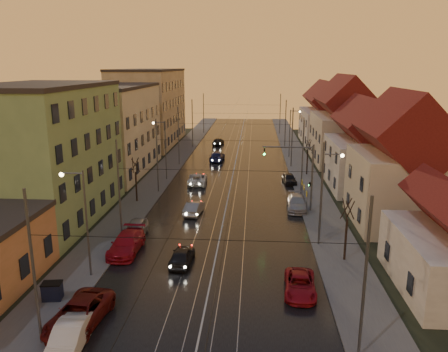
% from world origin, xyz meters
% --- Properties ---
extents(ground, '(160.00, 160.00, 0.00)m').
position_xyz_m(ground, '(0.00, 0.00, 0.00)').
color(ground, black).
rests_on(ground, ground).
extents(road, '(16.00, 120.00, 0.04)m').
position_xyz_m(road, '(0.00, 40.00, 0.02)').
color(road, black).
rests_on(road, ground).
extents(sidewalk_left, '(4.00, 120.00, 0.15)m').
position_xyz_m(sidewalk_left, '(-10.00, 40.00, 0.07)').
color(sidewalk_left, '#4C4C4C').
rests_on(sidewalk_left, ground).
extents(sidewalk_right, '(4.00, 120.00, 0.15)m').
position_xyz_m(sidewalk_right, '(10.00, 40.00, 0.07)').
color(sidewalk_right, '#4C4C4C').
rests_on(sidewalk_right, ground).
extents(tram_rail_0, '(0.06, 120.00, 0.03)m').
position_xyz_m(tram_rail_0, '(-2.20, 40.00, 0.06)').
color(tram_rail_0, gray).
rests_on(tram_rail_0, road).
extents(tram_rail_1, '(0.06, 120.00, 0.03)m').
position_xyz_m(tram_rail_1, '(-0.77, 40.00, 0.06)').
color(tram_rail_1, gray).
rests_on(tram_rail_1, road).
extents(tram_rail_2, '(0.06, 120.00, 0.03)m').
position_xyz_m(tram_rail_2, '(0.77, 40.00, 0.06)').
color(tram_rail_2, gray).
rests_on(tram_rail_2, road).
extents(tram_rail_3, '(0.06, 120.00, 0.03)m').
position_xyz_m(tram_rail_3, '(2.20, 40.00, 0.06)').
color(tram_rail_3, gray).
rests_on(tram_rail_3, road).
extents(apartment_left_1, '(10.00, 18.00, 13.00)m').
position_xyz_m(apartment_left_1, '(-17.50, 14.00, 6.50)').
color(apartment_left_1, '#6C8F5B').
rests_on(apartment_left_1, ground).
extents(apartment_left_2, '(10.00, 20.00, 12.00)m').
position_xyz_m(apartment_left_2, '(-17.50, 34.00, 6.00)').
color(apartment_left_2, beige).
rests_on(apartment_left_2, ground).
extents(apartment_left_3, '(10.00, 24.00, 14.00)m').
position_xyz_m(apartment_left_3, '(-17.50, 58.00, 7.00)').
color(apartment_left_3, '#92805E').
rests_on(apartment_left_3, ground).
extents(house_right_1, '(8.67, 10.20, 10.80)m').
position_xyz_m(house_right_1, '(17.00, 15.00, 5.45)').
color(house_right_1, '#C2B595').
rests_on(house_right_1, ground).
extents(house_right_2, '(9.18, 12.24, 9.20)m').
position_xyz_m(house_right_2, '(17.00, 28.00, 4.64)').
color(house_right_2, '#B8B3AA').
rests_on(house_right_2, ground).
extents(house_right_3, '(9.18, 14.28, 11.50)m').
position_xyz_m(house_right_3, '(17.00, 43.00, 5.80)').
color(house_right_3, '#C2B595').
rests_on(house_right_3, ground).
extents(house_right_4, '(9.18, 16.32, 10.00)m').
position_xyz_m(house_right_4, '(17.00, 61.00, 5.05)').
color(house_right_4, '#B8B3AA').
rests_on(house_right_4, ground).
extents(catenary_pole_l_0, '(0.16, 0.16, 9.00)m').
position_xyz_m(catenary_pole_l_0, '(-8.60, -6.00, 4.50)').
color(catenary_pole_l_0, '#595B60').
rests_on(catenary_pole_l_0, ground).
extents(catenary_pole_r_0, '(0.16, 0.16, 9.00)m').
position_xyz_m(catenary_pole_r_0, '(8.60, -6.00, 4.50)').
color(catenary_pole_r_0, '#595B60').
rests_on(catenary_pole_r_0, ground).
extents(catenary_pole_l_1, '(0.16, 0.16, 9.00)m').
position_xyz_m(catenary_pole_l_1, '(-8.60, 9.00, 4.50)').
color(catenary_pole_l_1, '#595B60').
rests_on(catenary_pole_l_1, ground).
extents(catenary_pole_r_1, '(0.16, 0.16, 9.00)m').
position_xyz_m(catenary_pole_r_1, '(8.60, 9.00, 4.50)').
color(catenary_pole_r_1, '#595B60').
rests_on(catenary_pole_r_1, ground).
extents(catenary_pole_l_2, '(0.16, 0.16, 9.00)m').
position_xyz_m(catenary_pole_l_2, '(-8.60, 24.00, 4.50)').
color(catenary_pole_l_2, '#595B60').
rests_on(catenary_pole_l_2, ground).
extents(catenary_pole_r_2, '(0.16, 0.16, 9.00)m').
position_xyz_m(catenary_pole_r_2, '(8.60, 24.00, 4.50)').
color(catenary_pole_r_2, '#595B60').
rests_on(catenary_pole_r_2, ground).
extents(catenary_pole_l_3, '(0.16, 0.16, 9.00)m').
position_xyz_m(catenary_pole_l_3, '(-8.60, 39.00, 4.50)').
color(catenary_pole_l_3, '#595B60').
rests_on(catenary_pole_l_3, ground).
extents(catenary_pole_r_3, '(0.16, 0.16, 9.00)m').
position_xyz_m(catenary_pole_r_3, '(8.60, 39.00, 4.50)').
color(catenary_pole_r_3, '#595B60').
rests_on(catenary_pole_r_3, ground).
extents(catenary_pole_l_4, '(0.16, 0.16, 9.00)m').
position_xyz_m(catenary_pole_l_4, '(-8.60, 54.00, 4.50)').
color(catenary_pole_l_4, '#595B60').
rests_on(catenary_pole_l_4, ground).
extents(catenary_pole_r_4, '(0.16, 0.16, 9.00)m').
position_xyz_m(catenary_pole_r_4, '(8.60, 54.00, 4.50)').
color(catenary_pole_r_4, '#595B60').
rests_on(catenary_pole_r_4, ground).
extents(catenary_pole_l_5, '(0.16, 0.16, 9.00)m').
position_xyz_m(catenary_pole_l_5, '(-8.60, 72.00, 4.50)').
color(catenary_pole_l_5, '#595B60').
rests_on(catenary_pole_l_5, ground).
extents(catenary_pole_r_5, '(0.16, 0.16, 9.00)m').
position_xyz_m(catenary_pole_r_5, '(8.60, 72.00, 4.50)').
color(catenary_pole_r_5, '#595B60').
rests_on(catenary_pole_r_5, ground).
extents(street_lamp_0, '(1.75, 0.32, 8.00)m').
position_xyz_m(street_lamp_0, '(-9.10, 2.00, 4.89)').
color(street_lamp_0, '#595B60').
rests_on(street_lamp_0, ground).
extents(street_lamp_1, '(1.75, 0.32, 8.00)m').
position_xyz_m(street_lamp_1, '(9.10, 10.00, 4.89)').
color(street_lamp_1, '#595B60').
rests_on(street_lamp_1, ground).
extents(street_lamp_2, '(1.75, 0.32, 8.00)m').
position_xyz_m(street_lamp_2, '(-9.10, 30.00, 4.89)').
color(street_lamp_2, '#595B60').
rests_on(street_lamp_2, ground).
extents(street_lamp_3, '(1.75, 0.32, 8.00)m').
position_xyz_m(street_lamp_3, '(9.10, 46.00, 4.89)').
color(street_lamp_3, '#595B60').
rests_on(street_lamp_3, ground).
extents(traffic_light_mast, '(5.30, 0.32, 7.20)m').
position_xyz_m(traffic_light_mast, '(7.99, 18.00, 4.60)').
color(traffic_light_mast, '#595B60').
rests_on(traffic_light_mast, ground).
extents(bare_tree_0, '(1.09, 1.09, 5.11)m').
position_xyz_m(bare_tree_0, '(-10.20, 20.00, 2.49)').
color(bare_tree_0, black).
rests_on(bare_tree_0, ground).
extents(bare_tree_1, '(1.09, 1.09, 5.11)m').
position_xyz_m(bare_tree_1, '(10.20, 6.00, 2.49)').
color(bare_tree_1, black).
rests_on(bare_tree_1, ground).
extents(bare_tree_2, '(1.09, 1.09, 5.11)m').
position_xyz_m(bare_tree_2, '(10.40, 34.00, 2.49)').
color(bare_tree_2, black).
rests_on(bare_tree_2, ground).
extents(driving_car_0, '(1.73, 4.02, 1.35)m').
position_xyz_m(driving_car_0, '(-2.52, 4.62, 0.68)').
color(driving_car_0, black).
rests_on(driving_car_0, ground).
extents(driving_car_1, '(1.87, 4.25, 1.36)m').
position_xyz_m(driving_car_1, '(-3.17, 16.35, 0.68)').
color(driving_car_1, gray).
rests_on(driving_car_1, ground).
extents(driving_car_2, '(2.56, 5.13, 1.40)m').
position_xyz_m(driving_car_2, '(-4.35, 28.15, 0.70)').
color(driving_car_2, silver).
rests_on(driving_car_2, ground).
extents(driving_car_3, '(2.31, 5.28, 1.51)m').
position_xyz_m(driving_car_3, '(-3.02, 42.57, 0.75)').
color(driving_car_3, '#171C46').
rests_on(driving_car_3, ground).
extents(driving_car_4, '(2.27, 4.45, 1.45)m').
position_xyz_m(driving_car_4, '(-4.03, 56.99, 0.72)').
color(driving_car_4, black).
rests_on(driving_car_4, ground).
extents(parked_left_0, '(1.92, 4.56, 1.46)m').
position_xyz_m(parked_left_0, '(-6.86, -6.43, 0.73)').
color(parked_left_0, silver).
rests_on(parked_left_0, ground).
extents(parked_left_1, '(3.04, 5.69, 1.52)m').
position_xyz_m(parked_left_1, '(-7.22, -4.02, 0.76)').
color(parked_left_1, '#611210').
rests_on(parked_left_1, ground).
extents(parked_left_2, '(2.23, 5.43, 1.57)m').
position_xyz_m(parked_left_2, '(-7.42, 6.45, 0.79)').
color(parked_left_2, '#AA111E').
rests_on(parked_left_2, ground).
extents(parked_left_3, '(2.04, 4.53, 1.51)m').
position_xyz_m(parked_left_3, '(-7.55, 9.77, 0.76)').
color(parked_left_3, '#9B9CA1').
rests_on(parked_left_3, ground).
extents(parked_right_0, '(2.35, 4.62, 1.25)m').
position_xyz_m(parked_right_0, '(6.20, 0.71, 0.63)').
color(parked_right_0, maroon).
rests_on(parked_right_0, ground).
extents(parked_right_1, '(2.32, 5.16, 1.47)m').
position_xyz_m(parked_right_1, '(7.60, 18.64, 0.73)').
color(parked_right_1, '#A8A7AD').
rests_on(parked_right_1, ground).
extents(parked_right_2, '(1.98, 3.97, 1.30)m').
position_xyz_m(parked_right_2, '(7.60, 29.36, 0.65)').
color(parked_right_2, black).
rests_on(parked_right_2, ground).
extents(dumpster, '(1.30, 0.96, 1.10)m').
position_xyz_m(dumpster, '(-10.04, -1.50, 0.70)').
color(dumpster, black).
rests_on(dumpster, sidewalk_left).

